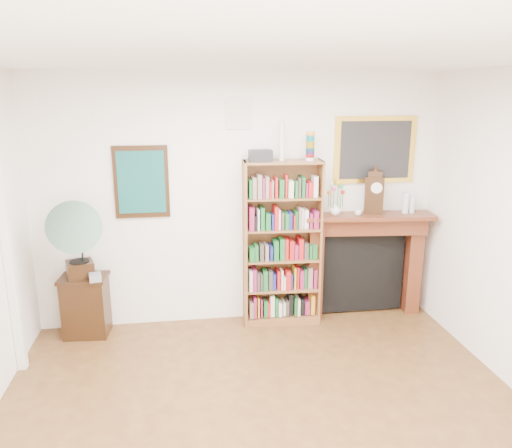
% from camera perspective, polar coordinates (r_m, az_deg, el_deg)
% --- Properties ---
extents(room, '(4.51, 5.01, 2.81)m').
position_cam_1_polar(room, '(3.21, 3.11, -6.87)').
color(room, '#542E19').
rests_on(room, ground).
extents(teal_poster, '(0.58, 0.04, 0.78)m').
position_cam_1_polar(teal_poster, '(5.49, -12.96, 4.69)').
color(teal_poster, black).
rests_on(teal_poster, back_wall).
extents(small_picture, '(0.26, 0.04, 0.30)m').
position_cam_1_polar(small_picture, '(5.43, -2.04, 12.39)').
color(small_picture, white).
rests_on(small_picture, back_wall).
extents(gilt_painting, '(0.95, 0.04, 0.75)m').
position_cam_1_polar(gilt_painting, '(5.84, 13.44, 8.23)').
color(gilt_painting, gold).
rests_on(gilt_painting, back_wall).
extents(bookshelf, '(0.88, 0.35, 2.15)m').
position_cam_1_polar(bookshelf, '(5.57, 3.04, -1.21)').
color(bookshelf, brown).
rests_on(bookshelf, floor).
extents(side_cabinet, '(0.52, 0.40, 0.68)m').
position_cam_1_polar(side_cabinet, '(5.78, -18.86, -8.83)').
color(side_cabinet, black).
rests_on(side_cabinet, floor).
extents(fireplace, '(1.50, 0.49, 1.24)m').
position_cam_1_polar(fireplace, '(5.99, 12.28, -3.45)').
color(fireplace, '#4F1C12').
rests_on(fireplace, floor).
extents(gramophone, '(0.71, 0.79, 0.88)m').
position_cam_1_polar(gramophone, '(5.39, -20.12, -1.25)').
color(gramophone, black).
rests_on(gramophone, side_cabinet).
extents(cd_stack, '(0.14, 0.14, 0.08)m').
position_cam_1_polar(cd_stack, '(5.48, -17.91, -5.81)').
color(cd_stack, '#A6A5B1').
rests_on(cd_stack, side_cabinet).
extents(mantel_clock, '(0.24, 0.19, 0.49)m').
position_cam_1_polar(mantel_clock, '(5.80, 13.37, 3.46)').
color(mantel_clock, black).
rests_on(mantel_clock, fireplace).
extents(flower_vase, '(0.13, 0.13, 0.14)m').
position_cam_1_polar(flower_vase, '(5.68, 9.04, 1.71)').
color(flower_vase, white).
rests_on(flower_vase, fireplace).
extents(teacup, '(0.09, 0.09, 0.06)m').
position_cam_1_polar(teacup, '(5.70, 11.58, 1.29)').
color(teacup, silver).
rests_on(teacup, fireplace).
extents(bottle_left, '(0.07, 0.07, 0.24)m').
position_cam_1_polar(bottle_left, '(5.93, 16.73, 2.35)').
color(bottle_left, silver).
rests_on(bottle_left, fireplace).
extents(bottle_right, '(0.06, 0.06, 0.20)m').
position_cam_1_polar(bottle_right, '(5.98, 17.42, 2.19)').
color(bottle_right, silver).
rests_on(bottle_right, fireplace).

